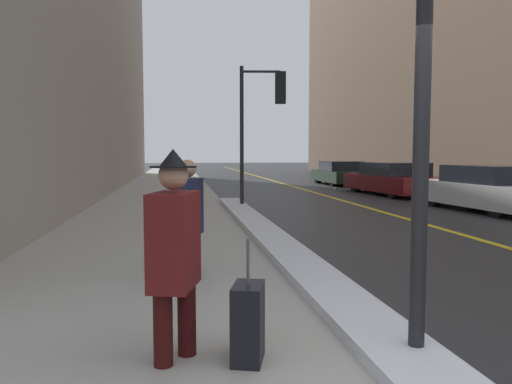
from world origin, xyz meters
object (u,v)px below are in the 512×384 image
parked_car_white (488,189)px  parked_car_dark_green (340,173)px  rolling_suitcase (248,323)px  pedestrian_with_shoulder_bag (188,213)px  pedestrian_in_fedora (174,247)px  traffic_light_near (265,106)px  parked_car_maroon (392,179)px

parked_car_white → parked_car_dark_green: 11.74m
rolling_suitcase → pedestrian_with_shoulder_bag: bearing=-155.7°
pedestrian_in_fedora → rolling_suitcase: pedestrian_in_fedora is taller
pedestrian_with_shoulder_bag → parked_car_dark_green: 19.71m
pedestrian_with_shoulder_bag → traffic_light_near: bearing=179.3°
parked_car_dark_green → rolling_suitcase: size_ratio=4.52×
parked_car_dark_green → rolling_suitcase: bearing=159.5°
parked_car_white → rolling_suitcase: bearing=134.0°
traffic_light_near → rolling_suitcase: (-1.98, -10.48, -2.62)m
pedestrian_with_shoulder_bag → parked_car_dark_green: (8.04, 18.00, -0.27)m
traffic_light_near → pedestrian_with_shoulder_bag: (-2.36, -7.86, -2.09)m
parked_car_white → rolling_suitcase: (-7.94, -8.88, -0.29)m
parked_car_maroon → parked_car_dark_green: 6.23m
pedestrian_with_shoulder_bag → parked_car_maroon: pedestrian_with_shoulder_bag is taller
pedestrian_in_fedora → parked_car_white: pedestrian_in_fedora is taller
traffic_light_near → parked_car_dark_green: bearing=68.7°
pedestrian_with_shoulder_bag → rolling_suitcase: pedestrian_with_shoulder_bag is taller
traffic_light_near → pedestrian_with_shoulder_bag: bearing=-98.8°
traffic_light_near → pedestrian_with_shoulder_bag: traffic_light_near is taller
parked_car_white → parked_car_maroon: 5.51m
parked_car_white → parked_car_maroon: parked_car_white is taller
parked_car_maroon → rolling_suitcase: parked_car_maroon is taller
pedestrian_with_shoulder_bag → parked_car_maroon: bearing=161.8°
pedestrian_in_fedora → traffic_light_near: bearing=-177.6°
parked_car_white → parked_car_maroon: (-0.30, 5.50, -0.01)m
pedestrian_in_fedora → parked_car_white: 12.22m
traffic_light_near → pedestrian_in_fedora: bearing=-95.7°
traffic_light_near → rolling_suitcase: size_ratio=4.25×
traffic_light_near → parked_car_maroon: (5.66, 3.90, -2.33)m
traffic_light_near → pedestrian_in_fedora: (-2.53, -10.38, -2.04)m
pedestrian_in_fedora → parked_car_white: size_ratio=0.35×
parked_car_maroon → rolling_suitcase: (-7.65, -14.38, -0.28)m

